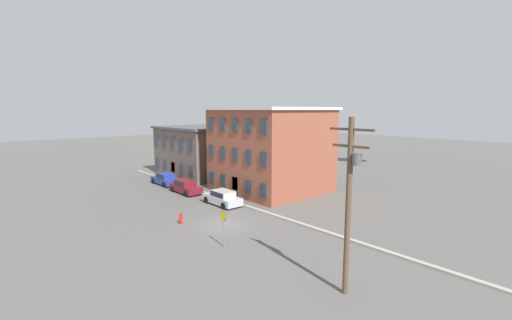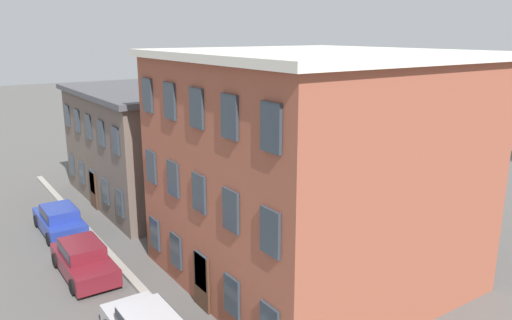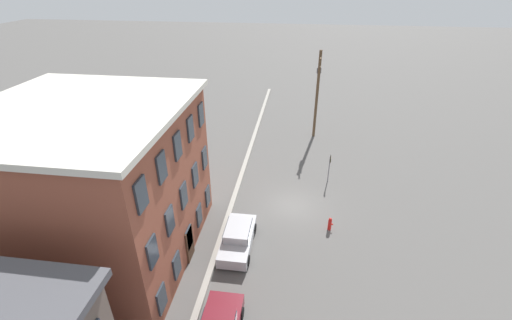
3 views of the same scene
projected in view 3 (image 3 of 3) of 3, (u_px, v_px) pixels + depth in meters
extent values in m
plane|color=#565451|center=(292.00, 206.00, 25.61)|extent=(200.00, 200.00, 0.00)
cube|color=#9E998E|center=(233.00, 200.00, 26.09)|extent=(56.00, 0.36, 0.16)
cube|color=brown|center=(95.00, 188.00, 19.41)|extent=(10.87, 10.35, 9.18)
cube|color=silver|center=(73.00, 110.00, 17.11)|extent=(11.37, 10.85, 0.30)
cube|color=#2D3842|center=(162.00, 299.00, 16.52)|extent=(0.90, 0.10, 1.40)
cube|color=#2D3842|center=(153.00, 252.00, 15.03)|extent=(0.90, 0.10, 1.40)
cube|color=#2D3842|center=(141.00, 195.00, 13.55)|extent=(0.90, 0.10, 1.40)
cube|color=#2D3842|center=(177.00, 265.00, 18.40)|extent=(0.90, 0.10, 1.40)
cube|color=#2D3842|center=(170.00, 221.00, 16.92)|extent=(0.90, 0.10, 1.40)
cube|color=#2D3842|center=(162.00, 167.00, 15.43)|extent=(0.90, 0.10, 1.40)
cube|color=#2D3842|center=(189.00, 238.00, 20.29)|extent=(0.90, 0.10, 1.40)
cube|color=#2D3842|center=(184.00, 195.00, 18.80)|extent=(0.90, 0.10, 1.40)
cube|color=#2D3842|center=(178.00, 146.00, 17.31)|extent=(0.90, 0.10, 1.40)
cube|color=#2D3842|center=(199.00, 215.00, 22.17)|extent=(0.90, 0.10, 1.40)
cube|color=#2D3842|center=(195.00, 175.00, 20.68)|extent=(0.90, 0.10, 1.40)
cube|color=#2D3842|center=(190.00, 129.00, 19.20)|extent=(0.90, 0.10, 1.40)
cube|color=#2D3842|center=(208.00, 196.00, 24.05)|extent=(0.90, 0.10, 1.40)
cube|color=#2D3842|center=(205.00, 158.00, 22.57)|extent=(0.90, 0.10, 1.40)
cube|color=#2D3842|center=(201.00, 114.00, 21.08)|extent=(0.90, 0.10, 1.40)
cube|color=#472D1E|center=(190.00, 243.00, 20.49)|extent=(1.10, 0.10, 2.20)
cylinder|color=black|center=(208.00, 310.00, 17.37)|extent=(0.66, 0.22, 0.66)
cylinder|color=black|center=(241.00, 314.00, 17.17)|extent=(0.66, 0.22, 0.66)
cube|color=#B7B7BC|center=(238.00, 240.00, 21.59)|extent=(4.40, 1.80, 0.70)
cube|color=#B7B7BC|center=(238.00, 230.00, 21.46)|extent=(2.20, 1.51, 0.55)
cube|color=#1E232D|center=(238.00, 230.00, 21.46)|extent=(2.02, 1.58, 0.48)
cylinder|color=black|center=(248.00, 260.00, 20.33)|extent=(0.66, 0.22, 0.66)
cylinder|color=black|center=(220.00, 258.00, 20.53)|extent=(0.66, 0.22, 0.66)
cylinder|color=black|center=(254.00, 228.00, 22.84)|extent=(0.66, 0.22, 0.66)
cylinder|color=black|center=(229.00, 226.00, 23.04)|extent=(0.66, 0.22, 0.66)
cylinder|color=slate|center=(329.00, 169.00, 27.97)|extent=(0.08, 0.08, 2.40)
cube|color=yellow|center=(330.00, 159.00, 27.51)|extent=(0.78, 0.03, 0.78)
cube|color=black|center=(330.00, 159.00, 27.51)|extent=(0.84, 0.02, 0.84)
cylinder|color=brown|center=(317.00, 96.00, 34.22)|extent=(0.28, 0.28, 8.88)
cube|color=brown|center=(320.00, 57.00, 32.36)|extent=(2.40, 0.12, 0.12)
cube|color=brown|center=(320.00, 65.00, 32.75)|extent=(2.00, 0.12, 0.12)
cylinder|color=#515156|center=(319.00, 70.00, 33.34)|extent=(0.44, 0.44, 0.55)
cylinder|color=red|center=(330.00, 225.00, 23.07)|extent=(0.24, 0.24, 0.80)
sphere|color=red|center=(330.00, 219.00, 22.85)|extent=(0.22, 0.22, 0.22)
cylinder|color=red|center=(332.00, 224.00, 23.03)|extent=(0.10, 0.12, 0.10)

